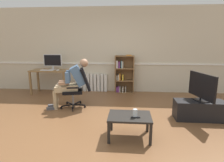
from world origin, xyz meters
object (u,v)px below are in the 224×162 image
imac_monitor (53,61)px  bookshelf (123,75)px  office_chair (79,86)px  tv_screen (202,87)px  drinking_glass (135,113)px  computer_mouse (58,70)px  coffee_table (130,118)px  radiator (93,83)px  tv_stand (199,110)px  keyboard (47,70)px  computer_desk (50,74)px  person_seated (71,82)px  spare_remote (136,117)px

imac_monitor → bookshelf: 2.27m
office_chair → tv_screen: bearing=64.8°
bookshelf → drinking_glass: size_ratio=8.80×
computer_mouse → coffee_table: (2.17, -2.51, -0.43)m
computer_mouse → radiator: computer_mouse is taller
computer_mouse → tv_stand: 4.02m
keyboard → radiator: keyboard is taller
keyboard → coffee_table: bearing=-44.8°
computer_desk → person_seated: bearing=-49.1°
coffee_table → computer_desk: bearing=133.3°
tv_screen → office_chair: bearing=65.6°
computer_mouse → person_seated: person_seated is taller
bookshelf → person_seated: size_ratio=1.01×
computer_desk → coffee_table: computer_desk is taller
coffee_table → bookshelf: bearing=93.6°
computer_mouse → tv_stand: bearing=-24.1°
coffee_table → drinking_glass: bearing=-39.4°
radiator → tv_stand: bearing=-38.9°
drinking_glass → spare_remote: 0.06m
keyboard → office_chair: 1.66m
coffee_table → tv_stand: bearing=31.2°
bookshelf → spare_remote: bookshelf is taller
bookshelf → tv_screen: (1.65, -2.04, 0.12)m
keyboard → computer_mouse: size_ratio=3.88×
bookshelf → drinking_glass: bookshelf is taller
computer_desk → spare_remote: size_ratio=7.62×
imac_monitor → office_chair: bearing=-47.9°
office_chair → person_seated: person_seated is taller
tv_stand → tv_screen: bearing=12.9°
person_seated → drinking_glass: person_seated is taller
radiator → coffee_table: bearing=-68.6°
imac_monitor → spare_remote: size_ratio=3.85×
computer_desk → keyboard: bearing=-100.6°
person_seated → drinking_glass: bearing=31.8°
computer_desk → person_seated: size_ratio=0.95×
computer_desk → imac_monitor: (0.08, 0.08, 0.40)m
radiator → person_seated: (-0.23, -1.62, 0.36)m
person_seated → tv_screen: (2.88, -0.51, 0.06)m
computer_desk → computer_mouse: 0.36m
computer_mouse → radiator: (0.99, 0.51, -0.48)m
office_chair → person_seated: size_ratio=0.82×
imac_monitor → tv_screen: imac_monitor is taller
bookshelf → office_chair: (-1.07, -1.49, -0.06)m
computer_mouse → radiator: 1.21m
keyboard → office_chair: office_chair is taller
office_chair → tv_screen: (2.71, -0.55, 0.18)m
keyboard → tv_screen: 4.28m
person_seated → spare_remote: bearing=31.6°
coffee_table → spare_remote: 0.15m
computer_mouse → tv_screen: tv_screen is taller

